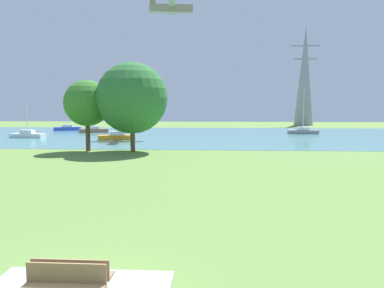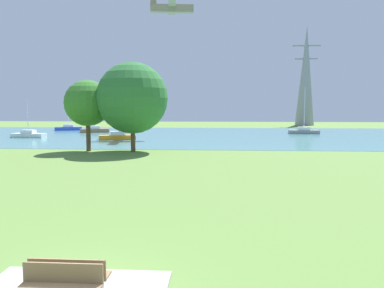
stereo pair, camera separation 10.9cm
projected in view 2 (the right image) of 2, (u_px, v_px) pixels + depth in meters
name	position (u px, v px, depth m)	size (l,w,h in m)	color
ground_plane	(175.00, 161.00, 30.30)	(160.00, 160.00, 0.00)	olive
bench_facing_water	(70.00, 278.00, 8.67)	(1.80, 0.48, 0.89)	tan
water_surface	(195.00, 135.00, 58.10)	(140.00, 40.00, 0.02)	teal
sailboat_gray	(304.00, 131.00, 60.93)	(4.86, 1.71, 7.44)	gray
sailboat_orange	(117.00, 136.00, 50.07)	(5.02, 2.67, 5.97)	orange
sailboat_blue	(69.00, 128.00, 70.01)	(5.03, 2.88, 7.15)	blue
sailboat_brown	(95.00, 130.00, 64.32)	(5.03, 2.94, 7.06)	brown
sailboat_white	(29.00, 135.00, 53.42)	(4.92, 1.95, 5.49)	white
tree_east_near	(87.00, 103.00, 36.98)	(4.53, 4.53, 7.01)	brown
tree_east_far	(132.00, 98.00, 36.36)	(6.89, 6.89, 8.67)	brown
electricity_pylon	(306.00, 76.00, 87.75)	(6.40, 4.40, 23.04)	gray
light_aircraft	(172.00, 8.00, 55.90)	(6.49, 8.47, 2.10)	gray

